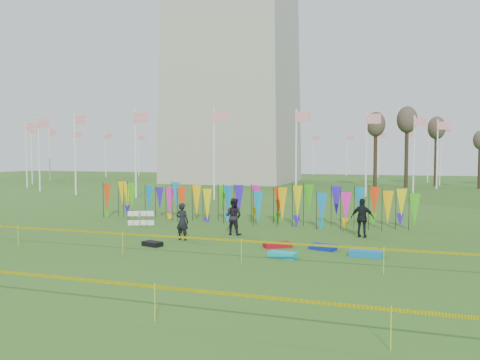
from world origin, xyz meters
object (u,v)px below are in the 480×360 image
(kite_bag_turquoise, at_px, (283,255))
(person_left, at_px, (182,221))
(person_mid, at_px, (233,216))
(box_kite, at_px, (141,218))
(kite_bag_red, at_px, (278,245))
(person_right, at_px, (362,218))
(kite_bag_teal, at_px, (366,253))
(kite_bag_blue, at_px, (323,247))
(kite_bag_black, at_px, (152,244))

(kite_bag_turquoise, bearing_deg, person_left, 157.11)
(person_left, height_order, person_mid, person_mid)
(box_kite, bearing_deg, kite_bag_red, -22.91)
(person_left, height_order, person_right, person_right)
(person_mid, bearing_deg, box_kite, -4.76)
(person_mid, xyz_separation_m, kite_bag_red, (2.79, -2.40, -0.79))
(box_kite, xyz_separation_m, kite_bag_teal, (12.26, -4.33, -0.29))
(person_mid, height_order, kite_bag_red, person_mid)
(person_left, xyz_separation_m, kite_bag_blue, (6.43, -0.21, -0.75))
(person_left, distance_m, person_mid, 2.74)
(box_kite, distance_m, kite_bag_red, 9.36)
(person_right, bearing_deg, kite_bag_blue, 75.60)
(kite_bag_teal, bearing_deg, person_right, 95.14)
(box_kite, xyz_separation_m, person_left, (4.08, -3.34, 0.45))
(kite_bag_black, bearing_deg, kite_bag_blue, 11.93)
(person_left, xyz_separation_m, kite_bag_teal, (8.18, -0.99, -0.74))
(kite_bag_black, bearing_deg, kite_bag_turquoise, -4.91)
(kite_bag_turquoise, distance_m, kite_bag_blue, 2.34)
(box_kite, height_order, kite_bag_turquoise, box_kite)
(person_mid, relative_size, kite_bag_teal, 1.48)
(kite_bag_blue, bearing_deg, kite_bag_black, -168.07)
(person_right, height_order, kite_bag_teal, person_right)
(person_mid, xyz_separation_m, kite_bag_blue, (4.67, -2.31, -0.79))
(person_mid, distance_m, kite_bag_red, 3.76)
(person_left, distance_m, person_right, 8.45)
(person_left, relative_size, kite_bag_teal, 1.42)
(box_kite, distance_m, kite_bag_turquoise, 10.80)
(kite_bag_turquoise, relative_size, kite_bag_black, 1.27)
(box_kite, bearing_deg, kite_bag_teal, -19.47)
(box_kite, distance_m, kite_bag_blue, 11.10)
(kite_bag_turquoise, xyz_separation_m, kite_bag_blue, (1.24, 1.99, 0.00))
(box_kite, height_order, person_right, person_right)
(person_mid, bearing_deg, kite_bag_red, 146.46)
(kite_bag_blue, bearing_deg, kite_bag_red, -177.11)
(box_kite, bearing_deg, person_mid, -12.00)
(kite_bag_turquoise, height_order, kite_bag_red, kite_bag_turquoise)
(box_kite, bearing_deg, person_left, -39.34)
(kite_bag_red, bearing_deg, person_mid, 139.22)
(person_right, xyz_separation_m, kite_bag_red, (-3.25, -3.57, -0.82))
(person_mid, height_order, kite_bag_black, person_mid)
(person_left, xyz_separation_m, person_mid, (1.76, 2.10, 0.04))
(person_left, height_order, kite_bag_black, person_left)
(kite_bag_turquoise, height_order, kite_bag_teal, kite_bag_teal)
(kite_bag_blue, bearing_deg, person_mid, 153.73)
(person_right, height_order, kite_bag_blue, person_right)
(person_left, xyz_separation_m, kite_bag_red, (4.55, -0.30, -0.75))
(person_right, xyz_separation_m, kite_bag_blue, (-1.36, -3.47, -0.81))
(person_left, height_order, kite_bag_turquoise, person_left)
(person_right, distance_m, kite_bag_teal, 4.35)
(kite_bag_black, bearing_deg, person_mid, 58.01)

